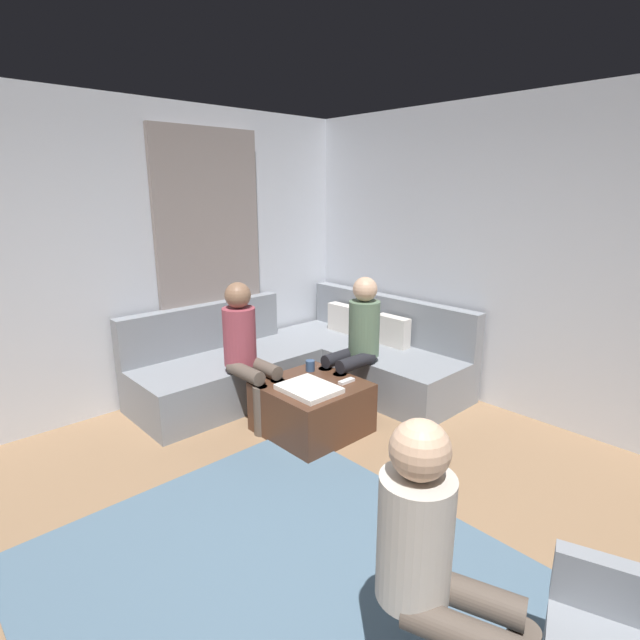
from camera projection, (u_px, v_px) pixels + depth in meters
ground_plane at (302, 639)px, 2.24m from camera, size 6.00×6.00×0.10m
wall_back at (585, 268)px, 3.81m from camera, size 6.00×0.12×2.70m
wall_left at (63, 265)px, 3.96m from camera, size 0.12×6.00×2.70m
curtain_panel at (211, 263)px, 4.77m from camera, size 0.06×1.10×2.50m
area_rug at (291, 592)px, 2.44m from camera, size 2.60×2.20×0.01m
sectional_couch at (307, 362)px, 4.86m from camera, size 2.10×2.55×0.87m
ottoman at (312, 407)px, 4.03m from camera, size 0.76×0.76×0.42m
folded_blanket at (309, 389)px, 3.82m from camera, size 0.44×0.36×0.04m
coffee_mug at (310, 366)px, 4.23m from camera, size 0.08×0.08×0.10m
game_remote at (347, 381)px, 3.99m from camera, size 0.05×0.15×0.02m
person_on_couch_back at (357, 338)px, 4.37m from camera, size 0.30×0.60×1.20m
person_on_couch_side at (246, 347)px, 4.13m from camera, size 0.60×0.30×1.20m
person_on_armchair at (439, 561)px, 1.78m from camera, size 0.61×0.42×1.18m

